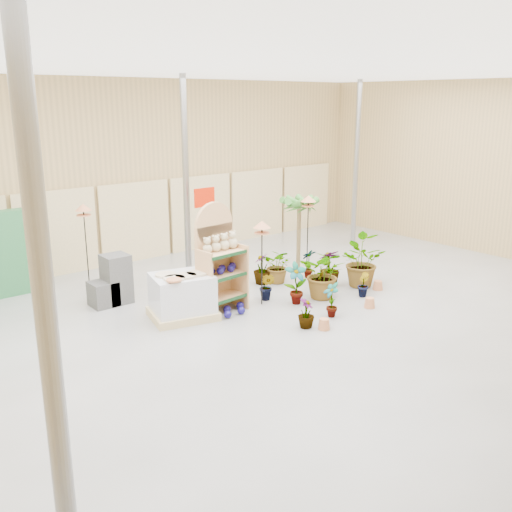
# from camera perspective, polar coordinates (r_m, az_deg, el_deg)

# --- Properties ---
(room) EXTENTS (15.20, 12.10, 4.70)m
(room) POSITION_cam_1_polar(r_m,az_deg,el_deg) (10.35, 0.80, 5.54)
(room) COLOR gray
(room) RESTS_ON ground
(display_shelf) EXTENTS (0.93, 0.62, 2.12)m
(display_shelf) POSITION_cam_1_polar(r_m,az_deg,el_deg) (11.01, -3.88, -0.55)
(display_shelf) COLOR tan
(display_shelf) RESTS_ON ground
(teddy_bears) EXTENTS (0.78, 0.21, 0.33)m
(teddy_bears) POSITION_cam_1_polar(r_m,az_deg,el_deg) (10.85, -3.49, 1.26)
(teddy_bears) COLOR #C9B88E
(teddy_bears) RESTS_ON display_shelf
(gazing_balls_shelf) EXTENTS (0.78, 0.27, 0.15)m
(gazing_balls_shelf) POSITION_cam_1_polar(r_m,az_deg,el_deg) (10.95, -3.51, -1.36)
(gazing_balls_shelf) COLOR navy
(gazing_balls_shelf) RESTS_ON display_shelf
(gazing_balls_floor) EXTENTS (0.63, 0.39, 0.15)m
(gazing_balls_floor) POSITION_cam_1_polar(r_m,az_deg,el_deg) (11.02, -2.21, -5.40)
(gazing_balls_floor) COLOR navy
(gazing_balls_floor) RESTS_ON ground
(pallet_stack) EXTENTS (1.39, 1.25, 0.88)m
(pallet_stack) POSITION_cam_1_polar(r_m,az_deg,el_deg) (10.80, -7.38, -4.02)
(pallet_stack) COLOR tan
(pallet_stack) RESTS_ON ground
(charcoal_planters) EXTENTS (0.80, 0.50, 1.00)m
(charcoal_planters) POSITION_cam_1_polar(r_m,az_deg,el_deg) (11.79, -14.19, -2.71)
(charcoal_planters) COLOR #3A3A3A
(charcoal_planters) RESTS_ON ground
(offer_sign) EXTENTS (0.50, 0.08, 2.20)m
(offer_sign) POSITION_cam_1_polar(r_m,az_deg,el_deg) (12.15, -5.18, 3.87)
(offer_sign) COLOR gray
(offer_sign) RESTS_ON ground
(bird_table_front) EXTENTS (0.34, 0.34, 1.72)m
(bird_table_front) POSITION_cam_1_polar(r_m,az_deg,el_deg) (11.07, 0.60, 2.90)
(bird_table_front) COLOR black
(bird_table_front) RESTS_ON ground
(bird_table_right) EXTENTS (0.34, 0.34, 1.91)m
(bird_table_right) POSITION_cam_1_polar(r_m,az_deg,el_deg) (12.89, 5.26, 5.46)
(bird_table_right) COLOR black
(bird_table_right) RESTS_ON ground
(bird_table_back) EXTENTS (0.34, 0.34, 1.90)m
(bird_table_back) POSITION_cam_1_polar(r_m,az_deg,el_deg) (12.38, -16.88, 4.40)
(bird_table_back) COLOR black
(bird_table_back) RESTS_ON ground
(palm) EXTENTS (0.70, 0.70, 1.90)m
(palm) POSITION_cam_1_polar(r_m,az_deg,el_deg) (13.38, 4.36, 5.24)
(palm) COLOR brown
(palm) RESTS_ON ground
(potted_plant_0) EXTENTS (0.54, 0.46, 0.86)m
(potted_plant_0) POSITION_cam_1_polar(r_m,az_deg,el_deg) (11.43, 4.01, -2.75)
(potted_plant_0) COLOR #3C802D
(potted_plant_0) RESTS_ON ground
(potted_plant_1) EXTENTS (0.34, 0.29, 0.58)m
(potted_plant_1) POSITION_cam_1_polar(r_m,az_deg,el_deg) (12.00, 6.24, -2.63)
(potted_plant_1) COLOR #3C802D
(potted_plant_1) RESTS_ON ground
(potted_plant_2) EXTENTS (1.17, 1.22, 1.05)m
(potted_plant_2) POSITION_cam_1_polar(r_m,az_deg,el_deg) (11.80, 6.85, -1.77)
(potted_plant_2) COLOR #3C802D
(potted_plant_2) RESTS_ON ground
(potted_plant_3) EXTENTS (0.54, 0.54, 0.80)m
(potted_plant_3) POSITION_cam_1_polar(r_m,az_deg,el_deg) (12.67, 7.36, -1.16)
(potted_plant_3) COLOR #3C802D
(potted_plant_3) RESTS_ON ground
(potted_plant_4) EXTENTS (0.39, 0.29, 0.69)m
(potted_plant_4) POSITION_cam_1_polar(r_m,az_deg,el_deg) (13.17, 5.28, -0.71)
(potted_plant_4) COLOR #3C802D
(potted_plant_4) RESTS_ON ground
(potted_plant_5) EXTENTS (0.37, 0.40, 0.58)m
(potted_plant_5) POSITION_cam_1_polar(r_m,az_deg,el_deg) (11.66, 1.11, -3.08)
(potted_plant_5) COLOR #3C802D
(potted_plant_5) RESTS_ON ground
(potted_plant_6) EXTENTS (0.88, 0.92, 0.80)m
(potted_plant_6) POSITION_cam_1_polar(r_m,az_deg,el_deg) (12.74, 2.28, -0.97)
(potted_plant_6) COLOR #3C802D
(potted_plant_6) RESTS_ON ground
(potted_plant_7) EXTENTS (0.43, 0.43, 0.54)m
(potted_plant_7) POSITION_cam_1_polar(r_m,az_deg,el_deg) (10.33, 5.03, -5.73)
(potted_plant_7) COLOR #3C802D
(potted_plant_7) RESTS_ON ground
(potted_plant_8) EXTENTS (0.33, 0.41, 0.68)m
(potted_plant_8) POSITION_cam_1_polar(r_m,az_deg,el_deg) (10.87, 7.56, -4.35)
(potted_plant_8) COLOR #3C802D
(potted_plant_8) RESTS_ON ground
(potted_plant_9) EXTENTS (0.36, 0.36, 0.51)m
(potted_plant_9) POSITION_cam_1_polar(r_m,az_deg,el_deg) (12.11, 10.64, -2.81)
(potted_plant_9) COLOR #3C802D
(potted_plant_9) RESTS_ON ground
(potted_plant_10) EXTENTS (1.06, 1.17, 1.13)m
(potted_plant_10) POSITION_cam_1_polar(r_m,az_deg,el_deg) (12.67, 10.26, -0.52)
(potted_plant_10) COLOR #3C802D
(potted_plant_10) RESTS_ON ground
(potted_plant_11) EXTENTS (0.55, 0.55, 0.70)m
(potted_plant_11) POSITION_cam_1_polar(r_m,az_deg,el_deg) (12.68, 0.58, -1.25)
(potted_plant_11) COLOR #3C802D
(potted_plant_11) RESTS_ON ground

